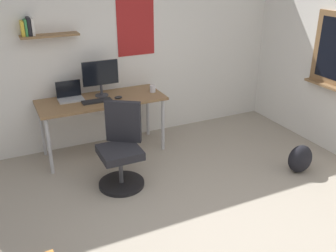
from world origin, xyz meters
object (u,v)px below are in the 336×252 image
office_chair (121,151)px  monitor_primary (101,76)px  backpack (300,159)px  coffee_mug (153,89)px  keyboard (97,101)px  desk (102,104)px  computer_mouse (118,97)px  laptop (70,95)px

office_chair → monitor_primary: 1.12m
backpack → coffee_mug: bearing=130.7°
office_chair → coffee_mug: (0.73, 0.80, 0.39)m
coffee_mug → monitor_primary: bearing=168.3°
keyboard → backpack: (2.06, -1.44, -0.59)m
office_chair → desk: bearing=87.5°
office_chair → computer_mouse: size_ratio=9.13×
keyboard → computer_mouse: bearing=0.0°
monitor_primary → coffee_mug: monitor_primary is taller
laptop → coffee_mug: bearing=-9.9°
monitor_primary → backpack: size_ratio=1.32×
desk → monitor_primary: (0.04, 0.10, 0.34)m
laptop → keyboard: bearing=-40.0°
computer_mouse → coffee_mug: size_ratio=1.13×
backpack → keyboard: bearing=145.1°
office_chair → monitor_primary: bearing=85.3°
office_chair → keyboard: office_chair is taller
laptop → backpack: size_ratio=0.88×
laptop → keyboard: 0.37m
laptop → monitor_primary: monitor_primary is taller
laptop → computer_mouse: (0.56, -0.23, -0.04)m
keyboard → backpack: keyboard is taller
desk → keyboard: size_ratio=4.31×
laptop → office_chair: bearing=-71.8°
desk → coffee_mug: bearing=-2.5°
desk → laptop: 0.41m
computer_mouse → backpack: bearing=-39.0°
desk → keyboard: (-0.08, -0.08, 0.08)m
laptop → monitor_primary: (0.40, -0.05, 0.22)m
desk → computer_mouse: (0.20, -0.08, 0.09)m
monitor_primary → keyboard: monitor_primary is taller
laptop → backpack: 2.94m
office_chair → coffee_mug: office_chair is taller
desk → office_chair: office_chair is taller
desk → coffee_mug: size_ratio=17.32×
coffee_mug → desk: bearing=177.5°
office_chair → coffee_mug: size_ratio=10.33×
coffee_mug → backpack: coffee_mug is taller
office_chair → monitor_primary: size_ratio=2.05×
keyboard → desk: bearing=45.5°
computer_mouse → backpack: 2.36m
computer_mouse → backpack: (1.78, -1.44, -0.60)m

